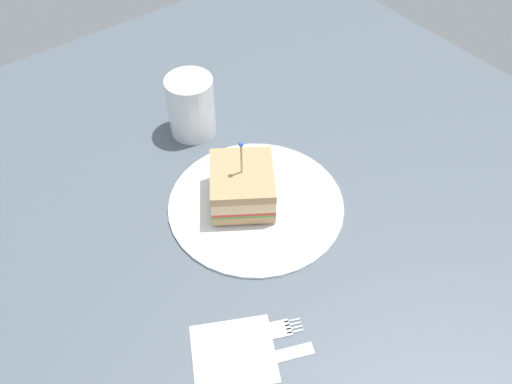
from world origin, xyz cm
name	(u,v)px	position (x,y,z in cm)	size (l,w,h in cm)	color
ground_plane	(256,210)	(0.00, 0.00, -1.00)	(111.82, 111.82, 2.00)	#4C5660
plate	(256,203)	(0.00, 0.00, 0.45)	(25.18, 25.18, 0.90)	white
sandwich_half_center	(242,185)	(1.14, -1.70, 3.58)	(12.74, 13.02, 10.84)	tan
drink_glass	(191,109)	(-1.80, -19.22, 4.31)	(7.44, 7.44, 9.96)	silver
napkin	(234,353)	(15.83, 16.44, 0.07)	(9.58, 8.62, 0.15)	beige
fork	(263,332)	(11.49, 16.49, 0.18)	(11.86, 6.03, 0.35)	silver
knife	(266,359)	(13.30, 19.31, 0.18)	(12.53, 6.01, 0.35)	silver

